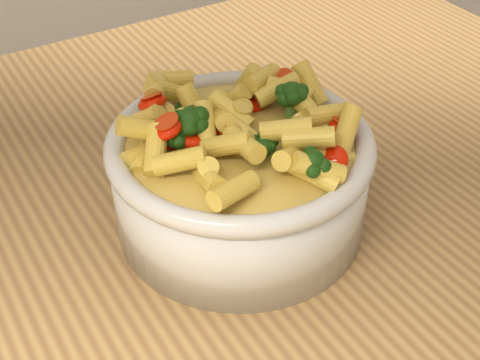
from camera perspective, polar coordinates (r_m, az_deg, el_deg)
table at (r=0.66m, az=-8.23°, el=-11.84°), size 1.20×0.80×0.90m
serving_bowl at (r=0.56m, az=0.00°, el=0.09°), size 0.22×0.22×0.10m
pasta_salad at (r=0.53m, az=0.00°, el=5.11°), size 0.17×0.17×0.04m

